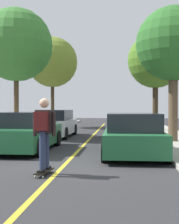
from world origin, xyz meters
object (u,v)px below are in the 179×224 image
Objects in this scene: street_tree_left_nearest at (16,45)px; street_tree_right_nearest at (173,45)px; skateboard at (44,171)px; street_tree_right_near at (155,61)px; parked_car_left_near at (56,124)px; parked_car_right_near at (128,125)px; parked_car_left_nearest at (26,132)px; street_tree_left_near at (52,62)px; parked_car_right_nearest at (133,135)px; skateboarder at (44,129)px.

street_tree_right_nearest is (7.82, -1.91, -0.52)m from street_tree_left_nearest.
street_tree_right_near is at bearing 73.17° from skateboard.
parked_car_right_near is at bearing 6.74° from parked_car_left_near.
street_tree_left_near is (-1.91, 13.43, 4.61)m from parked_car_left_nearest.
parked_car_right_near is at bearing 56.13° from parked_car_left_nearest.
skateboard is at bearing -79.77° from parked_car_left_near.
street_tree_left_near is 1.12× the size of street_tree_right_near.
parked_car_right_nearest reaches higher than parked_car_right_near.
street_tree_right_near reaches higher than skateboard.
parked_car_left_nearest is at bearing -156.12° from street_tree_right_nearest.
skateboard is at bearing -106.83° from street_tree_right_near.
parked_car_right_near is at bearing 90.01° from parked_car_right_nearest.
street_tree_right_near is (7.82, -3.87, -0.57)m from street_tree_left_near.
parked_car_right_near is 5.39m from street_tree_right_nearest.
street_tree_right_nearest is (1.91, 3.54, 3.72)m from parked_car_right_nearest.
parked_car_right_nearest is 5.02× the size of skateboard.
parked_car_left_nearest reaches higher than parked_car_right_near.
parked_car_left_nearest is 0.63× the size of street_tree_left_near.
street_tree_left_nearest reaches higher than street_tree_right_near.
skateboard is at bearing -121.45° from street_tree_right_nearest.
parked_car_right_nearest is at bearing -42.75° from street_tree_left_nearest.
street_tree_right_nearest is at bearing -60.08° from parked_car_right_near.
skateboard is (3.66, -17.62, -5.23)m from street_tree_left_near.
parked_car_left_nearest is 7.45m from street_tree_right_nearest.
parked_car_right_nearest is at bearing -67.65° from street_tree_left_near.
street_tree_left_near is (-5.90, 7.49, 4.68)m from parked_car_right_near.
skateboard is at bearing -102.49° from parked_car_right_near.
street_tree_left_nearest reaches higher than skateboard.
parked_car_left_nearest is at bearing -67.07° from street_tree_left_nearest.
parked_car_left_nearest is 5.47m from parked_car_left_near.
parked_car_left_near is 5.05× the size of skateboard.
parked_car_right_nearest is 16.19m from street_tree_left_near.
parked_car_left_nearest is at bearing 166.86° from parked_car_right_nearest.
skateboard is (-2.25, -3.26, -0.61)m from parked_car_right_nearest.
skateboarder is (-0.00, -0.03, 1.01)m from skateboard.
skateboarder is at bearing -102.48° from parked_car_right_near.
street_tree_left_nearest is at bearing 137.25° from parked_car_right_nearest.
skateboard is at bearing -67.24° from street_tree_left_nearest.
street_tree_left_near is 8.74m from street_tree_right_near.
parked_car_right_nearest reaches higher than skateboard.
street_tree_left_nearest reaches higher than parked_car_left_near.
street_tree_right_near is (1.91, 10.49, 4.04)m from parked_car_right_nearest.
parked_car_right_near is (3.99, 5.94, -0.07)m from parked_car_left_nearest.
skateboarder is at bearing -124.34° from parked_car_right_nearest.
street_tree_left_nearest is at bearing -153.78° from parked_car_left_near.
parked_car_left_near is 0.73× the size of street_tree_right_nearest.
skateboarder is at bearing -79.83° from parked_car_left_near.
street_tree_right_near is 14.85m from skateboarder.
skateboard is (-2.24, -10.13, -0.54)m from parked_car_right_near.
parked_car_left_near is at bearing -145.29° from street_tree_right_near.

